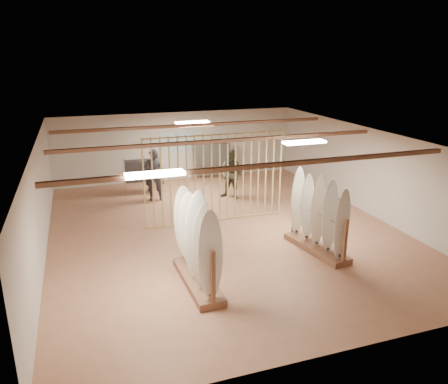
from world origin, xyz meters
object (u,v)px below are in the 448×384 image
object	(u,v)px
clothing_rack_a	(142,171)
shopper_a	(154,171)
shopper_b	(231,171)
clothing_rack_b	(212,154)
rack_right	(318,226)
rack_left	(197,254)

from	to	relation	value
clothing_rack_a	shopper_a	xyz separation A→B (m)	(0.32, -0.83, 0.16)
clothing_rack_a	shopper_b	size ratio (longest dim) A/B	0.68
clothing_rack_b	clothing_rack_a	bearing A→B (deg)	-152.68
rack_right	clothing_rack_b	distance (m)	7.59
rack_left	clothing_rack_a	bearing A→B (deg)	89.87
clothing_rack_a	shopper_b	distance (m)	3.36
rack_right	clothing_rack_a	bearing A→B (deg)	110.30
rack_right	clothing_rack_a	world-z (taller)	rack_right
shopper_a	shopper_b	world-z (taller)	shopper_a
rack_right	shopper_a	xyz separation A→B (m)	(-3.33, 5.64, 0.36)
clothing_rack_b	shopper_a	xyz separation A→B (m)	(-2.76, -1.92, -0.01)
rack_left	clothing_rack_a	world-z (taller)	rack_left
clothing_rack_b	shopper_b	world-z (taller)	shopper_b
rack_right	clothing_rack_b	bearing A→B (deg)	85.16
clothing_rack_b	shopper_b	distance (m)	2.62
rack_left	rack_right	bearing A→B (deg)	9.85
shopper_b	clothing_rack_b	bearing A→B (deg)	132.70
clothing_rack_b	shopper_a	world-z (taller)	shopper_a
rack_right	shopper_a	distance (m)	6.56
rack_right	clothing_rack_b	size ratio (longest dim) A/B	1.35
clothing_rack_a	rack_right	bearing A→B (deg)	-56.65
clothing_rack_a	clothing_rack_b	world-z (taller)	clothing_rack_b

